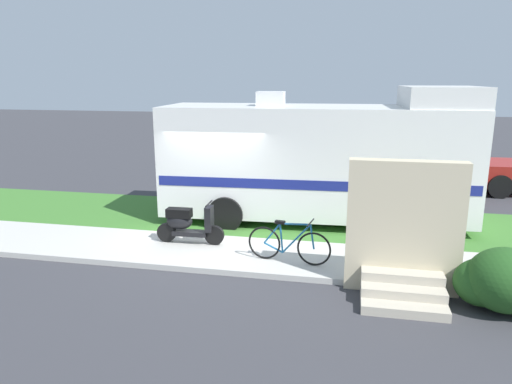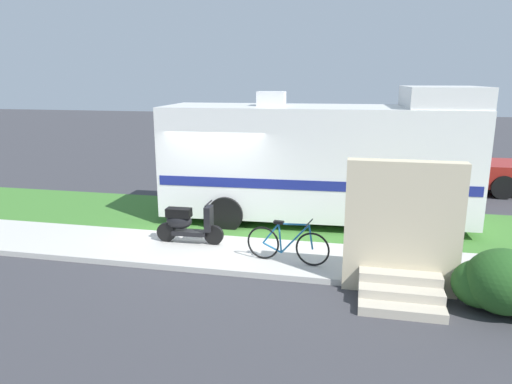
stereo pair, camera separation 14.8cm
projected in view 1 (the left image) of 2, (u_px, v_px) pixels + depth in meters
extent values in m
plane|color=#38383D|center=(211.00, 237.00, 11.52)|extent=(80.00, 80.00, 0.00)
cube|color=beige|center=(195.00, 251.00, 10.36)|extent=(24.00, 2.00, 0.12)
cube|color=#3D752D|center=(227.00, 218.00, 12.93)|extent=(24.00, 3.40, 0.08)
cube|color=silver|center=(315.00, 160.00, 12.31)|extent=(7.93, 2.75, 2.77)
cube|color=silver|center=(441.00, 97.00, 11.48)|extent=(1.90, 2.35, 0.50)
cube|color=navy|center=(314.00, 175.00, 12.41)|extent=(7.78, 2.76, 0.24)
cube|color=black|center=(474.00, 145.00, 11.62)|extent=(0.17, 2.03, 0.90)
cube|color=silver|center=(271.00, 99.00, 12.11)|extent=(0.73, 0.63, 0.36)
cylinder|color=black|center=(401.00, 198.00, 13.34)|extent=(0.91, 0.32, 0.90)
cylinder|color=black|center=(415.00, 222.00, 11.14)|extent=(0.91, 0.32, 0.90)
cylinder|color=black|center=(242.00, 192.00, 14.02)|extent=(0.91, 0.32, 0.90)
cylinder|color=black|center=(226.00, 214.00, 11.82)|extent=(0.91, 0.32, 0.90)
cylinder|color=black|center=(214.00, 235.00, 10.57)|extent=(0.44, 0.11, 0.44)
cylinder|color=black|center=(167.00, 232.00, 10.76)|extent=(0.44, 0.11, 0.44)
cube|color=black|center=(190.00, 233.00, 10.66)|extent=(0.79, 0.30, 0.10)
cube|color=black|center=(179.00, 213.00, 10.59)|extent=(0.57, 0.28, 0.20)
ellipsoid|color=black|center=(179.00, 221.00, 10.64)|extent=(0.61, 0.32, 0.36)
cube|color=black|center=(209.00, 219.00, 10.50)|extent=(0.15, 0.32, 0.56)
cylinder|color=black|center=(209.00, 204.00, 10.41)|extent=(0.05, 0.50, 0.04)
sphere|color=white|center=(209.00, 211.00, 10.45)|extent=(0.12, 0.12, 0.12)
torus|color=black|center=(314.00, 249.00, 9.36)|extent=(0.69, 0.15, 0.70)
torus|color=black|center=(264.00, 243.00, 9.71)|extent=(0.69, 0.15, 0.70)
cylinder|color=#1E6699|center=(296.00, 239.00, 9.44)|extent=(0.59, 0.13, 0.68)
cylinder|color=#1E6699|center=(281.00, 238.00, 9.55)|extent=(0.10, 0.05, 0.61)
cylinder|color=#1E6699|center=(295.00, 224.00, 9.38)|extent=(0.63, 0.13, 0.09)
cylinder|color=#1E6699|center=(273.00, 248.00, 9.66)|extent=(0.41, 0.10, 0.19)
cylinder|color=#1E6699|center=(272.00, 233.00, 9.60)|extent=(0.36, 0.09, 0.47)
cylinder|color=#1E6699|center=(312.00, 237.00, 9.31)|extent=(0.12, 0.05, 0.51)
cube|color=black|center=(280.00, 222.00, 9.48)|extent=(0.21, 0.13, 0.06)
cylinder|color=black|center=(311.00, 223.00, 9.26)|extent=(0.11, 0.52, 0.03)
cube|color=maroon|center=(401.00, 158.00, 16.29)|extent=(2.45, 2.02, 1.56)
cube|color=black|center=(402.00, 144.00, 16.18)|extent=(2.34, 2.03, 0.44)
cube|color=maroon|center=(481.00, 172.00, 15.98)|extent=(2.98, 2.04, 0.74)
cylinder|color=black|center=(397.00, 183.00, 15.60)|extent=(0.77, 0.27, 0.76)
cylinder|color=black|center=(391.00, 172.00, 17.37)|extent=(0.77, 0.27, 0.76)
cylinder|color=black|center=(500.00, 186.00, 15.11)|extent=(0.77, 0.27, 0.76)
cylinder|color=black|center=(482.00, 175.00, 16.88)|extent=(0.77, 0.27, 0.76)
cube|color=#BCB29E|center=(403.00, 301.00, 8.01)|extent=(1.40, 0.96, 0.16)
cube|color=#BCB29E|center=(402.00, 289.00, 8.13)|extent=(1.40, 0.64, 0.16)
cube|color=#BCB29E|center=(402.00, 276.00, 8.24)|extent=(1.40, 0.32, 0.16)
cube|color=beige|center=(404.00, 227.00, 8.35)|extent=(2.00, 0.30, 2.40)
ellipsoid|color=#23511E|center=(506.00, 280.00, 7.68)|extent=(1.26, 1.14, 1.07)
ellipsoid|color=#23511E|center=(483.00, 282.00, 7.89)|extent=(0.95, 0.85, 0.80)
cylinder|color=#19722D|center=(356.00, 250.00, 9.96)|extent=(0.07, 0.07, 0.23)
cylinder|color=#19722D|center=(357.00, 244.00, 9.93)|extent=(0.03, 0.03, 0.05)
cylinder|color=black|center=(357.00, 243.00, 9.92)|extent=(0.03, 0.03, 0.02)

